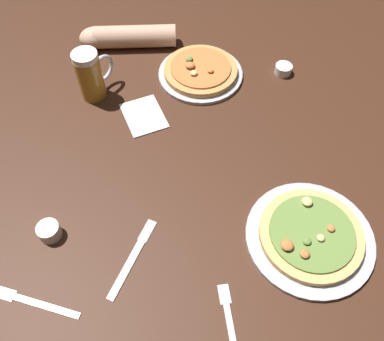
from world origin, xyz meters
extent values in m
cube|color=#3D2114|center=(0.00, 0.00, -0.01)|extent=(2.40, 2.40, 0.03)
cylinder|color=#B2B2B7|center=(0.23, -0.25, 0.01)|extent=(0.31, 0.31, 0.01)
cylinder|color=tan|center=(0.23, -0.25, 0.02)|extent=(0.25, 0.25, 0.02)
cylinder|color=olive|center=(0.23, -0.25, 0.03)|extent=(0.20, 0.20, 0.01)
ellipsoid|color=#C67038|center=(0.19, -0.30, 0.04)|extent=(0.02, 0.02, 0.01)
ellipsoid|color=#DBC67A|center=(0.25, -0.17, 0.04)|extent=(0.03, 0.03, 0.01)
ellipsoid|color=#C67038|center=(0.16, -0.27, 0.04)|extent=(0.03, 0.03, 0.01)
ellipsoid|color=olive|center=(0.21, -0.27, 0.04)|extent=(0.02, 0.02, 0.01)
ellipsoid|color=#DBC67A|center=(0.24, -0.27, 0.04)|extent=(0.02, 0.02, 0.01)
ellipsoid|color=#C67038|center=(0.27, -0.25, 0.04)|extent=(0.02, 0.02, 0.01)
cylinder|color=#B2B2B7|center=(0.12, 0.37, 0.01)|extent=(0.27, 0.27, 0.01)
cylinder|color=tan|center=(0.12, 0.37, 0.02)|extent=(0.23, 0.23, 0.02)
cylinder|color=#C67038|center=(0.12, 0.37, 0.03)|extent=(0.19, 0.19, 0.01)
ellipsoid|color=#C67038|center=(0.09, 0.38, 0.04)|extent=(0.03, 0.03, 0.01)
ellipsoid|color=#DBC67A|center=(0.09, 0.34, 0.04)|extent=(0.02, 0.02, 0.01)
ellipsoid|color=#C67038|center=(0.14, 0.34, 0.04)|extent=(0.02, 0.02, 0.01)
ellipsoid|color=olive|center=(0.09, 0.41, 0.04)|extent=(0.02, 0.02, 0.01)
cylinder|color=#B27A23|center=(-0.22, 0.36, 0.07)|extent=(0.08, 0.08, 0.14)
cylinder|color=white|center=(-0.22, 0.36, 0.15)|extent=(0.07, 0.07, 0.02)
torus|color=silver|center=(-0.18, 0.40, 0.07)|extent=(0.08, 0.07, 0.09)
cylinder|color=white|center=(0.38, 0.32, 0.01)|extent=(0.05, 0.05, 0.03)
cylinder|color=silver|center=(-0.37, -0.09, 0.02)|extent=(0.05, 0.05, 0.04)
cube|color=white|center=(-0.09, 0.24, 0.00)|extent=(0.13, 0.16, 0.01)
cube|color=silver|center=(-0.39, -0.26, 0.00)|extent=(0.15, 0.09, 0.01)
cube|color=silver|center=(-0.48, -0.21, 0.00)|extent=(0.05, 0.04, 0.00)
cube|color=silver|center=(-0.21, -0.22, 0.00)|extent=(0.12, 0.15, 0.01)
cube|color=silver|center=(-0.15, -0.14, 0.00)|extent=(0.05, 0.06, 0.00)
cube|color=silver|center=(-0.02, -0.43, 0.00)|extent=(0.03, 0.17, 0.01)
cube|color=silver|center=(-0.01, -0.33, 0.00)|extent=(0.03, 0.05, 0.00)
cylinder|color=tan|center=(-0.06, 0.57, 0.04)|extent=(0.28, 0.13, 0.07)
ellipsoid|color=tan|center=(-0.19, 0.60, 0.04)|extent=(0.10, 0.08, 0.07)
camera|label=1|loc=(-0.15, -0.60, 0.90)|focal=38.13mm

